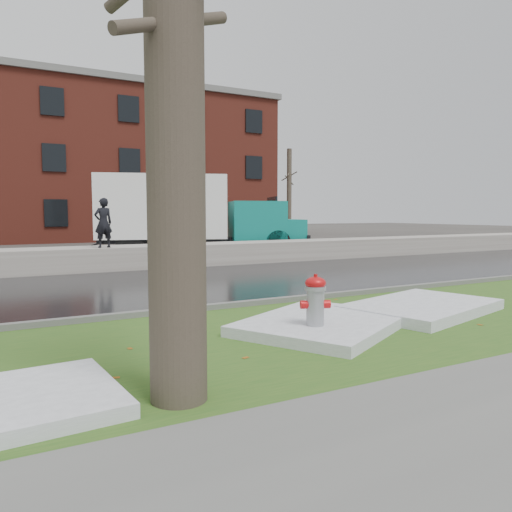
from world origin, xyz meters
TOP-DOWN VIEW (x-y plane):
  - ground at (0.00, 0.00)m, footprint 120.00×120.00m
  - verge at (0.00, -1.25)m, footprint 60.00×4.50m
  - road at (0.00, 4.50)m, footprint 60.00×7.00m
  - parking_lot at (0.00, 13.00)m, footprint 60.00×9.00m
  - curb at (0.00, 1.00)m, footprint 60.00×0.15m
  - snowbank at (0.00, 8.70)m, footprint 60.00×1.60m
  - brick_building at (2.00, 30.00)m, footprint 26.00×12.00m
  - bg_tree_right at (16.00, 24.00)m, footprint 1.40×1.62m
  - fire_hydrant at (0.19, -1.56)m, footprint 0.45×0.43m
  - tree at (-2.40, -2.96)m, footprint 1.32×1.51m
  - box_truck at (3.75, 12.84)m, footprint 10.17×5.06m
  - worker at (-0.74, 8.31)m, footprint 0.60×0.44m
  - snow_patch_near at (0.57, -1.24)m, footprint 3.23×2.98m
  - snow_patch_side at (2.90, -1.05)m, footprint 3.16×2.45m

SIDE VIEW (x-z plane):
  - ground at x=0.00m, z-range 0.00..0.00m
  - road at x=0.00m, z-range 0.00..0.03m
  - parking_lot at x=0.00m, z-range 0.00..0.03m
  - verge at x=0.00m, z-range 0.00..0.04m
  - curb at x=0.00m, z-range 0.00..0.14m
  - snow_patch_near at x=0.57m, z-range 0.04..0.20m
  - snow_patch_side at x=2.90m, z-range 0.04..0.22m
  - snowbank at x=0.00m, z-range 0.00..0.75m
  - fire_hydrant at x=0.19m, z-range 0.07..0.98m
  - worker at x=-0.74m, z-range 0.75..2.28m
  - box_truck at x=3.75m, z-range 0.10..3.50m
  - bg_tree_right at x=16.00m, z-range 0.08..6.58m
  - tree at x=-2.40m, z-range 0.06..6.87m
  - brick_building at x=2.00m, z-range 0.00..10.00m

